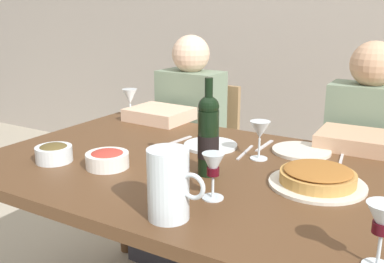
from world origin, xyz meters
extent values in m
cube|color=brown|center=(0.00, 0.00, 0.74)|extent=(1.50, 1.00, 0.04)
cylinder|color=brown|center=(-0.67, 0.42, 0.36)|extent=(0.07, 0.07, 0.72)
cylinder|color=black|center=(0.10, -0.06, 0.87)|extent=(0.07, 0.07, 0.22)
sphere|color=black|center=(0.10, -0.06, 0.99)|extent=(0.07, 0.07, 0.07)
cylinder|color=black|center=(0.10, -0.06, 1.04)|extent=(0.03, 0.03, 0.08)
cylinder|color=black|center=(0.10, -0.06, 0.86)|extent=(0.07, 0.07, 0.08)
cylinder|color=silver|center=(0.16, -0.39, 0.85)|extent=(0.11, 0.11, 0.19)
cylinder|color=silver|center=(0.16, -0.39, 0.82)|extent=(0.10, 0.10, 0.11)
torus|color=silver|center=(0.23, -0.39, 0.86)|extent=(0.07, 0.01, 0.07)
cylinder|color=silver|center=(0.43, 0.03, 0.77)|extent=(0.30, 0.30, 0.01)
cylinder|color=#C18E47|center=(0.43, 0.03, 0.79)|extent=(0.23, 0.23, 0.03)
ellipsoid|color=#9E6028|center=(0.43, 0.03, 0.81)|extent=(0.21, 0.21, 0.02)
cylinder|color=white|center=(-0.24, -0.18, 0.79)|extent=(0.15, 0.15, 0.05)
ellipsoid|color=#B2382D|center=(-0.24, -0.18, 0.80)|extent=(0.12, 0.12, 0.04)
cylinder|color=silver|center=(-0.44, -0.23, 0.79)|extent=(0.13, 0.13, 0.06)
ellipsoid|color=brown|center=(-0.44, -0.23, 0.81)|extent=(0.11, 0.11, 0.04)
cylinder|color=silver|center=(-0.61, 0.42, 0.76)|extent=(0.06, 0.06, 0.00)
cylinder|color=silver|center=(-0.61, 0.42, 0.80)|extent=(0.01, 0.01, 0.07)
cone|color=silver|center=(-0.61, 0.42, 0.87)|extent=(0.07, 0.07, 0.07)
cylinder|color=silver|center=(0.67, -0.35, 0.80)|extent=(0.01, 0.01, 0.07)
cone|color=silver|center=(0.67, -0.35, 0.87)|extent=(0.07, 0.07, 0.07)
cylinder|color=#470A14|center=(0.67, -0.35, 0.85)|extent=(0.04, 0.04, 0.02)
cylinder|color=silver|center=(0.20, -0.22, 0.76)|extent=(0.06, 0.06, 0.00)
cylinder|color=silver|center=(0.20, -0.22, 0.80)|extent=(0.01, 0.01, 0.06)
cone|color=silver|center=(0.20, -0.22, 0.86)|extent=(0.07, 0.07, 0.07)
cylinder|color=#470A14|center=(0.20, -0.22, 0.84)|extent=(0.04, 0.04, 0.02)
cylinder|color=silver|center=(0.18, 0.17, 0.76)|extent=(0.06, 0.06, 0.00)
cylinder|color=silver|center=(0.18, 0.17, 0.80)|extent=(0.01, 0.01, 0.08)
cone|color=silver|center=(0.18, 0.17, 0.87)|extent=(0.07, 0.07, 0.06)
cylinder|color=silver|center=(-0.04, 0.21, 0.77)|extent=(0.21, 0.21, 0.01)
cylinder|color=silver|center=(0.29, 0.33, 0.77)|extent=(0.22, 0.22, 0.01)
cube|color=silver|center=(-0.19, 0.21, 0.76)|extent=(0.04, 0.16, 0.00)
cube|color=silver|center=(0.11, 0.21, 0.76)|extent=(0.03, 0.18, 0.00)
cube|color=silver|center=(0.44, 0.33, 0.76)|extent=(0.04, 0.18, 0.00)
cube|color=silver|center=(0.14, 0.33, 0.76)|extent=(0.01, 0.16, 0.00)
cube|color=#9E7A51|center=(-0.45, 0.78, 0.46)|extent=(0.42, 0.42, 0.02)
cube|color=#9E7A51|center=(-0.44, 0.97, 0.67)|extent=(0.36, 0.05, 0.40)
cylinder|color=#9E7A51|center=(-0.63, 0.62, 0.23)|extent=(0.04, 0.04, 0.45)
cylinder|color=#9E7A51|center=(-0.29, 0.60, 0.23)|extent=(0.04, 0.04, 0.45)
cylinder|color=#9E7A51|center=(-0.61, 0.96, 0.23)|extent=(0.04, 0.04, 0.45)
cylinder|color=#9E7A51|center=(-0.27, 0.94, 0.23)|extent=(0.04, 0.04, 0.45)
cube|color=gray|center=(-0.45, 0.74, 0.72)|extent=(0.35, 0.22, 0.50)
sphere|color=beige|center=(-0.45, 0.74, 1.06)|extent=(0.20, 0.20, 0.20)
cube|color=#33333D|center=(-0.46, 0.55, 0.47)|extent=(0.32, 0.39, 0.14)
cube|color=#33333D|center=(-0.47, 0.40, 0.20)|extent=(0.28, 0.13, 0.40)
cube|color=beige|center=(-0.46, 0.46, 0.79)|extent=(0.30, 0.25, 0.06)
cube|color=#9E7A51|center=(0.45, 0.82, 0.46)|extent=(0.41, 0.41, 0.02)
cube|color=#9E7A51|center=(0.44, 1.00, 0.67)|extent=(0.36, 0.04, 0.40)
cylinder|color=#9E7A51|center=(0.29, 0.64, 0.23)|extent=(0.04, 0.04, 0.45)
cylinder|color=#9E7A51|center=(0.27, 0.98, 0.23)|extent=(0.04, 0.04, 0.45)
cube|color=gray|center=(0.45, 0.78, 0.72)|extent=(0.35, 0.21, 0.50)
sphere|color=tan|center=(0.45, 0.78, 1.06)|extent=(0.20, 0.20, 0.20)
cube|color=#33333D|center=(0.46, 0.59, 0.47)|extent=(0.32, 0.39, 0.14)
cube|color=tan|center=(0.46, 0.50, 0.79)|extent=(0.30, 0.25, 0.06)
camera|label=1|loc=(0.75, -1.26, 1.29)|focal=41.14mm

